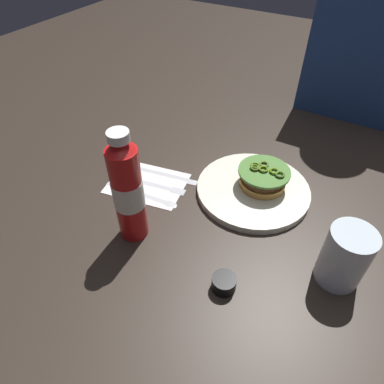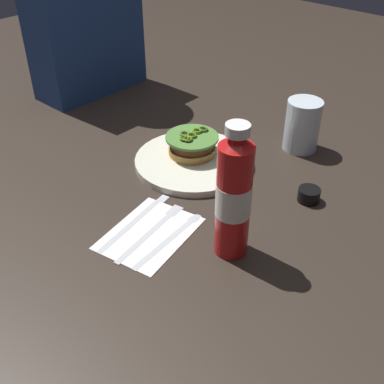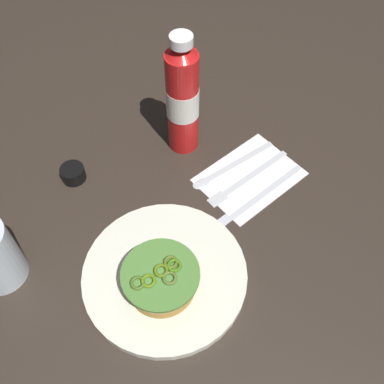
% 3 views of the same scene
% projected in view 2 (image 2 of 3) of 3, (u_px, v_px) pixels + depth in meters
% --- Properties ---
extents(ground_plane, '(3.00, 3.00, 0.00)m').
position_uv_depth(ground_plane, '(215.00, 172.00, 1.09)').
color(ground_plane, '#2F261E').
extents(dinner_plate, '(0.27, 0.27, 0.02)m').
position_uv_depth(dinner_plate, '(194.00, 161.00, 1.11)').
color(dinner_plate, silver).
rests_on(dinner_plate, ground_plane).
extents(burger_sandwich, '(0.12, 0.12, 0.05)m').
position_uv_depth(burger_sandwich, '(192.00, 144.00, 1.11)').
color(burger_sandwich, '#BD883D').
rests_on(burger_sandwich, dinner_plate).
extents(ketchup_bottle, '(0.06, 0.06, 0.26)m').
position_uv_depth(ketchup_bottle, '(234.00, 197.00, 0.81)').
color(ketchup_bottle, red).
rests_on(ketchup_bottle, ground_plane).
extents(water_glass, '(0.08, 0.08, 0.12)m').
position_uv_depth(water_glass, '(302.00, 125.00, 1.14)').
color(water_glass, silver).
rests_on(water_glass, ground_plane).
extents(condiment_cup, '(0.05, 0.05, 0.03)m').
position_uv_depth(condiment_cup, '(309.00, 195.00, 0.99)').
color(condiment_cup, black).
rests_on(condiment_cup, ground_plane).
extents(napkin, '(0.21, 0.17, 0.00)m').
position_uv_depth(napkin, '(150.00, 233.00, 0.91)').
color(napkin, white).
rests_on(napkin, ground_plane).
extents(spoon_utensil, '(0.20, 0.04, 0.00)m').
position_uv_depth(spoon_utensil, '(178.00, 231.00, 0.91)').
color(spoon_utensil, silver).
rests_on(spoon_utensil, napkin).
extents(fork_utensil, '(0.20, 0.05, 0.00)m').
position_uv_depth(fork_utensil, '(156.00, 226.00, 0.92)').
color(fork_utensil, silver).
rests_on(fork_utensil, napkin).
extents(butter_knife, '(0.21, 0.05, 0.00)m').
position_uv_depth(butter_knife, '(140.00, 217.00, 0.95)').
color(butter_knife, silver).
rests_on(butter_knife, napkin).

